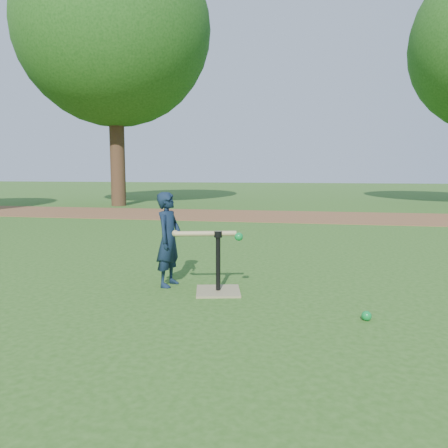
# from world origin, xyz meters

# --- Properties ---
(ground) EXTENTS (80.00, 80.00, 0.00)m
(ground) POSITION_xyz_m (0.00, 0.00, 0.00)
(ground) COLOR #285116
(ground) RESTS_ON ground
(dirt_strip) EXTENTS (24.00, 3.00, 0.01)m
(dirt_strip) POSITION_xyz_m (0.00, 7.50, 0.01)
(dirt_strip) COLOR brown
(dirt_strip) RESTS_ON ground
(child) EXTENTS (0.28, 0.39, 0.99)m
(child) POSITION_xyz_m (-0.94, 0.22, 0.49)
(child) COLOR #101E30
(child) RESTS_ON ground
(wiffle_ball_ground) EXTENTS (0.08, 0.08, 0.08)m
(wiffle_ball_ground) POSITION_xyz_m (0.97, -0.52, 0.04)
(wiffle_ball_ground) COLOR #0B7F2F
(wiffle_ball_ground) RESTS_ON ground
(batting_tee) EXTENTS (0.52, 0.52, 0.61)m
(batting_tee) POSITION_xyz_m (-0.38, 0.06, 0.11)
(batting_tee) COLOR #8D825A
(batting_tee) RESTS_ON ground
(swing_action) EXTENTS (0.71, 0.21, 0.08)m
(swing_action) POSITION_xyz_m (-0.46, 0.02, 0.59)
(swing_action) COLOR tan
(swing_action) RESTS_ON ground
(tree_left) EXTENTS (6.40, 6.40, 9.08)m
(tree_left) POSITION_xyz_m (-6.00, 10.00, 5.87)
(tree_left) COLOR #382316
(tree_left) RESTS_ON ground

